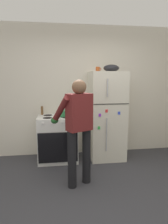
# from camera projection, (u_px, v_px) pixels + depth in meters

# --- Properties ---
(ground) EXTENTS (8.00, 8.00, 0.00)m
(ground) POSITION_uv_depth(u_px,v_px,m) (102.00, 204.00, 2.60)
(ground) COLOR #38383D
(kitchen_wall_back) EXTENTS (6.00, 0.10, 2.70)m
(kitchen_wall_back) POSITION_uv_depth(u_px,v_px,m) (82.00, 91.00, 4.29)
(kitchen_wall_back) COLOR silver
(kitchen_wall_back) RESTS_ON ground
(refrigerator) EXTENTS (0.68, 0.72, 1.75)m
(refrigerator) POSITION_uv_depth(u_px,v_px,m) (106.00, 116.00, 4.06)
(refrigerator) COLOR silver
(refrigerator) RESTS_ON ground
(stove_range) EXTENTS (0.76, 0.67, 0.89)m
(stove_range) POSITION_uv_depth(u_px,v_px,m) (58.00, 138.00, 3.98)
(stove_range) COLOR white
(stove_range) RESTS_ON ground
(person_cook) EXTENTS (0.65, 0.71, 1.60)m
(person_cook) POSITION_uv_depth(u_px,v_px,m) (78.00, 123.00, 2.97)
(person_cook) COLOR black
(person_cook) RESTS_ON ground
(red_pot) EXTENTS (0.35, 0.25, 0.12)m
(red_pot) POSITION_uv_depth(u_px,v_px,m) (65.00, 113.00, 3.88)
(red_pot) COLOR #236638
(red_pot) RESTS_ON stove_range
(coffee_mug) EXTENTS (0.11, 0.08, 0.10)m
(coffee_mug) POSITION_uv_depth(u_px,v_px,m) (98.00, 69.00, 3.93)
(coffee_mug) COLOR #B24C1E
(coffee_mug) RESTS_ON refrigerator
(pepper_mill) EXTENTS (0.05, 0.05, 0.17)m
(pepper_mill) POSITION_uv_depth(u_px,v_px,m) (42.00, 111.00, 4.05)
(pepper_mill) COLOR brown
(pepper_mill) RESTS_ON stove_range
(mixing_bowl) EXTENTS (0.31, 0.31, 0.14)m
(mixing_bowl) POSITION_uv_depth(u_px,v_px,m) (111.00, 68.00, 3.91)
(mixing_bowl) COLOR black
(mixing_bowl) RESTS_ON refrigerator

